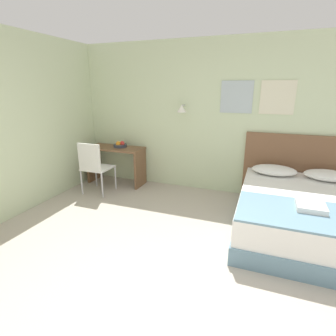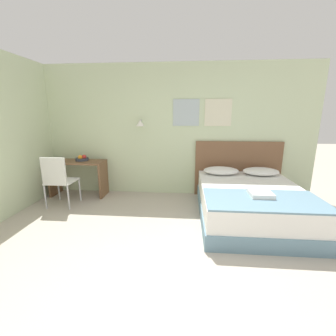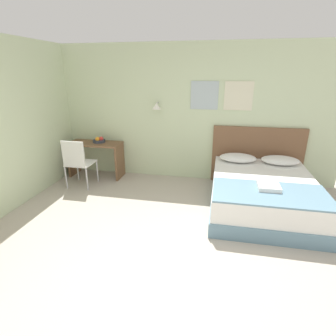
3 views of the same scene
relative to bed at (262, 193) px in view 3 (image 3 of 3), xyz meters
The scene contains 11 objects.
ground_plane 2.27m from the bed, 129.21° to the right, with size 24.00×24.00×0.00m, color #B2A899.
wall_back 2.10m from the bed, 141.56° to the left, with size 5.86×0.31×2.65m.
bed is the anchor object (origin of this frame).
headboard 1.11m from the bed, 90.00° to the left, with size 1.73×0.06×1.14m.
pillow_left 0.92m from the bed, 116.06° to the left, with size 0.67×0.44×0.14m.
pillow_right 0.92m from the bed, 63.94° to the left, with size 0.67×0.44×0.14m.
throw_blanket 0.66m from the bed, 90.00° to the right, with size 1.56×0.83×0.02m.
folded_towel_near_foot 0.56m from the bed, 90.62° to the right, with size 0.30×0.33×0.06m.
desk 3.39m from the bed, 166.18° to the left, with size 1.10×0.49×0.74m.
desk_chair 3.36m from the bed, behind, with size 0.47×0.47×0.95m.
fruit_bowl 3.35m from the bed, 165.12° to the left, with size 0.26×0.26×0.12m.
Camera 3 is at (0.69, -2.34, 2.11)m, focal length 28.00 mm.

